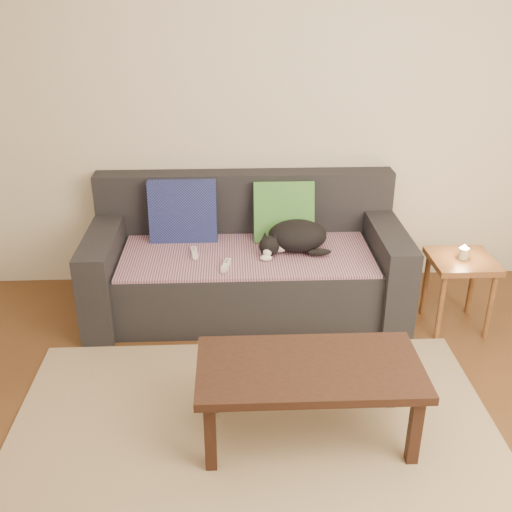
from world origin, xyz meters
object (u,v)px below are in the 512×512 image
Objects in this scene: sofa at (246,265)px; cat at (295,237)px; wii_remote_b at (226,265)px; coffee_table at (309,374)px; side_table at (461,270)px; wii_remote_a at (194,253)px.

sofa is 4.27× the size of cat.
cat reaches higher than wii_remote_b.
wii_remote_b is at bearing -114.61° from sofa.
coffee_table is at bearing -82.14° from cat.
wii_remote_b is 1.50m from side_table.
sofa reaches higher than side_table.
cat is 0.52m from wii_remote_b.
cat is at bearing -50.85° from wii_remote_b.
wii_remote_a is 1.40m from coffee_table.
side_table is 1.49m from coffee_table.
cat reaches higher than wii_remote_a.
wii_remote_a and wii_remote_b have the same top height.
sofa is 0.40m from cat.
cat is at bearing -94.62° from wii_remote_a.
sofa reaches higher than coffee_table.
sofa is at bearing 101.08° from coffee_table.
wii_remote_b is at bearing 178.25° from side_table.
wii_remote_b is (0.21, -0.20, 0.00)m from wii_remote_a.
cat is 0.45× the size of coffee_table.
side_table is (1.04, -0.28, -0.13)m from cat.
cat is 0.68m from wii_remote_a.
wii_remote_a is 1.00× the size of wii_remote_b.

